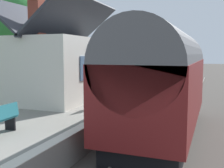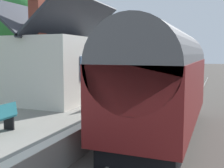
# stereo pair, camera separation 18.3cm
# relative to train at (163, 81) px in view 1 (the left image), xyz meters

# --- Properties ---
(ground_plane) EXTENTS (160.00, 160.00, 0.00)m
(ground_plane) POSITION_rel_train_xyz_m (1.30, 0.90, -2.21)
(ground_plane) COLOR #423D38
(platform) EXTENTS (32.00, 6.53, 0.92)m
(platform) POSITION_rel_train_xyz_m (1.30, 5.16, -1.76)
(platform) COLOR gray
(platform) RESTS_ON ground
(platform_edge_coping) EXTENTS (32.00, 0.36, 0.02)m
(platform_edge_coping) POSITION_rel_train_xyz_m (1.30, 2.08, -1.29)
(platform_edge_coping) COLOR beige
(platform_edge_coping) RESTS_ON platform
(rail_near) EXTENTS (52.00, 0.08, 0.14)m
(rail_near) POSITION_rel_train_xyz_m (1.30, -0.72, -2.14)
(rail_near) COLOR gray
(rail_near) RESTS_ON ground
(rail_far) EXTENTS (52.00, 0.08, 0.14)m
(rail_far) POSITION_rel_train_xyz_m (1.30, 0.72, -2.14)
(rail_far) COLOR gray
(rail_far) RESTS_ON ground
(train) EXTENTS (8.62, 2.73, 4.32)m
(train) POSITION_rel_train_xyz_m (0.00, 0.00, 0.00)
(train) COLOR black
(train) RESTS_ON ground
(station_building) EXTENTS (5.93, 4.36, 6.25)m
(station_building) POSITION_rel_train_xyz_m (1.38, 5.73, 0.42)
(station_building) COLOR silver
(station_building) RESTS_ON platform
(bench_mid_platform) EXTENTS (1.42, 0.49, 0.88)m
(bench_mid_platform) POSITION_rel_train_xyz_m (9.50, 3.91, -0.82)
(bench_mid_platform) COLOR #26727F
(bench_mid_platform) RESTS_ON platform
(bench_near_building) EXTENTS (1.42, 0.49, 0.88)m
(bench_near_building) POSITION_rel_train_xyz_m (11.65, 3.80, -0.82)
(bench_near_building) COLOR #26727F
(bench_near_building) RESTS_ON platform
(planter_bench_right) EXTENTS (0.60, 0.60, 0.98)m
(planter_bench_right) POSITION_rel_train_xyz_m (9.80, 5.66, -0.76)
(planter_bench_right) COLOR black
(planter_bench_right) RESTS_ON platform
(planter_under_sign) EXTENTS (1.04, 0.32, 0.55)m
(planter_under_sign) POSITION_rel_train_xyz_m (5.26, 2.74, -1.04)
(planter_under_sign) COLOR gray
(planter_under_sign) RESTS_ON platform
(planter_corner_building) EXTENTS (1.10, 0.32, 0.59)m
(planter_corner_building) POSITION_rel_train_xyz_m (6.47, 4.83, -1.02)
(planter_corner_building) COLOR #9E5138
(planter_corner_building) RESTS_ON platform
(lamp_post_platform) EXTENTS (0.32, 0.50, 3.96)m
(lamp_post_platform) POSITION_rel_train_xyz_m (8.03, 2.40, 1.44)
(lamp_post_platform) COLOR black
(lamp_post_platform) RESTS_ON platform
(station_sign_board) EXTENTS (0.96, 0.06, 1.57)m
(station_sign_board) POSITION_rel_train_xyz_m (0.47, 2.52, -0.11)
(station_sign_board) COLOR black
(station_sign_board) RESTS_ON platform
(tree_behind_building) EXTENTS (4.56, 4.92, 7.99)m
(tree_behind_building) POSITION_rel_train_xyz_m (7.04, 12.51, 3.10)
(tree_behind_building) COLOR #4C3828
(tree_behind_building) RESTS_ON ground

